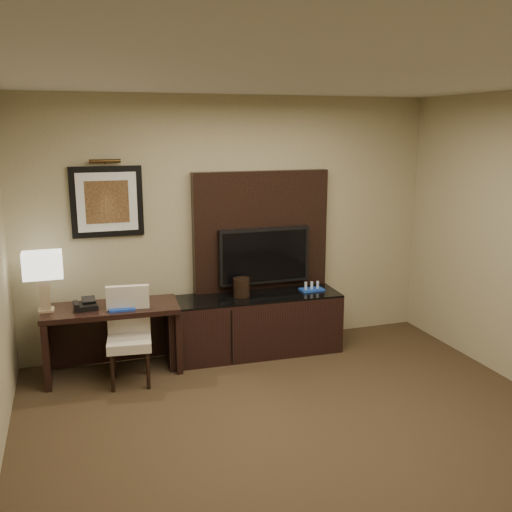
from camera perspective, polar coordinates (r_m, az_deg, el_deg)
name	(u,v)px	position (r m, az deg, el deg)	size (l,w,h in m)	color
floor	(331,465)	(4.40, 7.47, -19.99)	(4.50, 5.00, 0.01)	#342517
ceiling	(343,72)	(3.72, 8.72, 17.71)	(4.50, 5.00, 0.01)	silver
wall_back	(233,224)	(6.13, -2.33, 3.17)	(4.50, 0.01, 2.70)	tan
desk	(113,340)	(5.79, -14.13, -8.15)	(1.28, 0.55, 0.68)	black
credenza	(253,325)	(6.10, -0.28, -6.88)	(1.85, 0.51, 0.64)	black
tv_wall_panel	(261,231)	(6.18, 0.51, 2.50)	(1.50, 0.12, 1.30)	black
tv	(264,256)	(6.14, 0.80, 0.05)	(1.00, 0.08, 0.60)	black
artwork	(107,202)	(5.85, -14.68, 5.27)	(0.70, 0.04, 0.70)	black
picture_light	(105,161)	(5.78, -14.88, 9.16)	(0.04, 0.04, 0.30)	#422F15
desk_chair	(129,341)	(5.50, -12.55, -8.34)	(0.40, 0.46, 0.83)	beige
table_lamp	(44,284)	(5.65, -20.43, -2.66)	(0.32, 0.18, 0.52)	tan
desk_phone	(86,304)	(5.65, -16.66, -4.62)	(0.21, 0.19, 0.10)	black
blue_folder	(121,306)	(5.64, -13.34, -4.89)	(0.24, 0.32, 0.02)	#1C43B7
book	(128,294)	(5.64, -12.65, -3.75)	(0.17, 0.02, 0.23)	tan
ice_bucket	(241,287)	(5.97, -1.46, -3.14)	(0.18, 0.18, 0.20)	black
minibar_tray	(312,286)	(6.22, 5.59, -3.04)	(0.25, 0.15, 0.09)	#1A42AA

